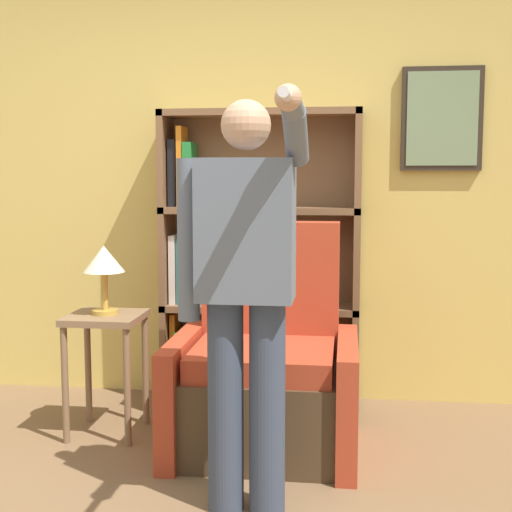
% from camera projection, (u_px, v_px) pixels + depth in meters
% --- Properties ---
extents(wall_back, '(8.00, 0.11, 2.80)m').
position_uv_depth(wall_back, '(229.00, 176.00, 4.48)').
color(wall_back, '#E0C160').
rests_on(wall_back, ground_plane).
extents(bookcase, '(1.20, 0.28, 1.79)m').
position_uv_depth(bookcase, '(245.00, 261.00, 4.37)').
color(bookcase, brown).
rests_on(bookcase, ground_plane).
extents(armchair, '(0.94, 0.82, 1.16)m').
position_uv_depth(armchair, '(265.00, 377.00, 3.69)').
color(armchair, '#4C3823').
rests_on(armchair, ground_plane).
extents(person_standing, '(0.54, 0.78, 1.71)m').
position_uv_depth(person_standing, '(245.00, 284.00, 2.89)').
color(person_standing, '#384256').
rests_on(person_standing, ground_plane).
extents(side_table, '(0.39, 0.39, 0.66)m').
position_uv_depth(side_table, '(106.00, 340.00, 3.85)').
color(side_table, '#846647').
rests_on(side_table, ground_plane).
extents(table_lamp, '(0.22, 0.22, 0.37)m').
position_uv_depth(table_lamp, '(104.00, 263.00, 3.80)').
color(table_lamp, gold).
rests_on(table_lamp, side_table).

